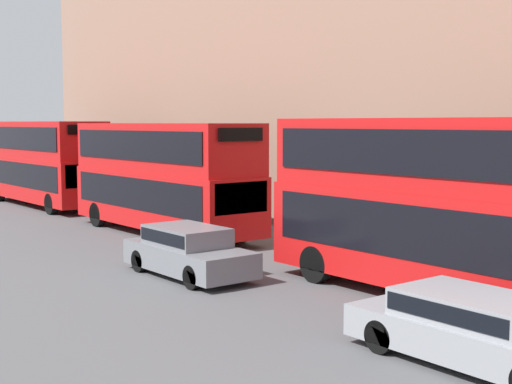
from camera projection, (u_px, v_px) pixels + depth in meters
name	position (u px, v px, depth m)	size (l,w,h in m)	color
bus_leading	(448.00, 201.00, 17.02)	(2.59, 10.00, 4.41)	red
bus_second_in_queue	(163.00, 173.00, 27.38)	(2.59, 10.05, 4.28)	red
bus_third_in_queue	(44.00, 160.00, 36.72)	(2.59, 10.41, 4.36)	red
car_dark_sedan	(476.00, 327.00, 12.61)	(1.88, 4.78, 1.28)	gray
car_hatchback	(188.00, 250.00, 19.95)	(1.80, 4.36, 1.40)	slate
pedestrian	(86.00, 189.00, 38.57)	(0.36, 0.36, 1.58)	#334C6B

